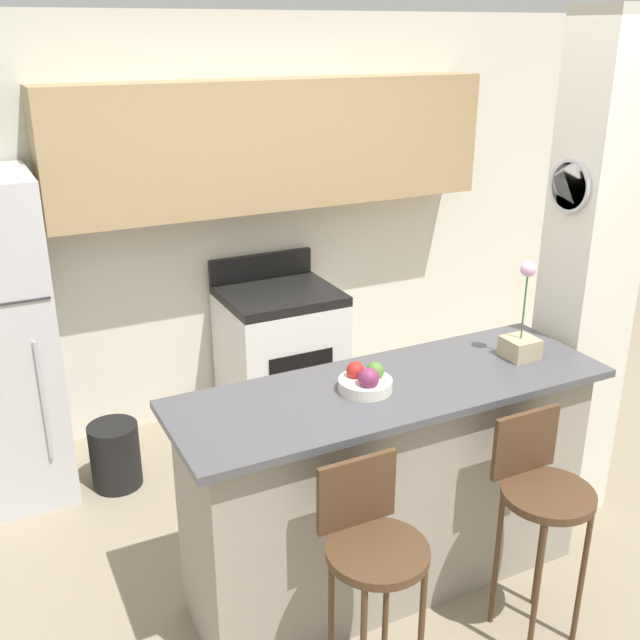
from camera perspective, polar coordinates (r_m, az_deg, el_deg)
ground_plane at (r=3.79m, az=4.99°, el=-19.03°), size 14.00×14.00×0.00m
wall_back at (r=4.78m, az=-5.49°, el=9.86°), size 5.60×0.38×2.55m
pillar_right at (r=3.94m, az=19.68°, el=2.78°), size 0.38×0.32×2.55m
counter_bar at (r=3.47m, az=5.27°, el=-12.47°), size 1.94×0.64×1.03m
stove_range at (r=4.88m, az=-3.03°, el=-2.73°), size 0.71×0.64×1.07m
bar_stool_left at (r=2.85m, az=3.98°, el=-17.19°), size 0.38×0.38×1.00m
bar_stool_right at (r=3.26m, az=16.47°, el=-12.66°), size 0.38×0.38×1.00m
orchid_vase at (r=3.54m, az=15.07°, el=-1.20°), size 0.14×0.14×0.46m
fruit_bowl at (r=3.14m, az=3.50°, el=-4.63°), size 0.23×0.23×0.12m
trash_bin at (r=4.46m, az=-15.34°, el=-9.90°), size 0.28×0.28×0.38m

